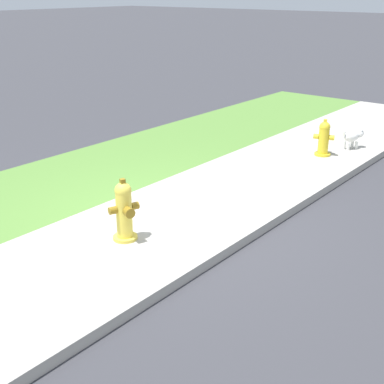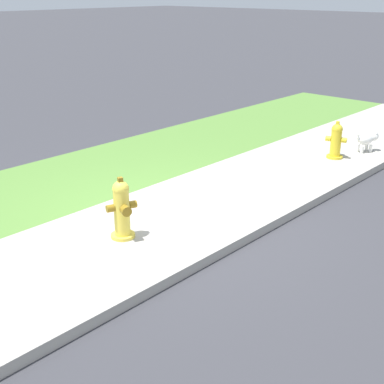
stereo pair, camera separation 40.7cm
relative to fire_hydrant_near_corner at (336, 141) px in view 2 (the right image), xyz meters
name	(u,v)px [view 2 (the right image)]	position (x,y,z in m)	size (l,w,h in m)	color
ground_plane	(167,219)	(-3.89, 0.32, -0.32)	(120.00, 120.00, 0.00)	#38383D
sidewalk_pavement	(167,219)	(-3.89, 0.32, -0.31)	(18.00, 2.10, 0.01)	#ADA89E
grass_verge	(66,180)	(-3.89, 2.55, -0.31)	(18.00, 2.37, 0.01)	#568438
street_curb	(236,241)	(-3.89, -0.82, -0.26)	(18.00, 0.16, 0.12)	#ADA89E
fire_hydrant_near_corner	(336,141)	(0.00, 0.00, 0.00)	(0.34, 0.37, 0.67)	yellow
fire_hydrant_across_street	(122,209)	(-4.64, 0.32, 0.06)	(0.38, 0.35, 0.77)	yellow
small_white_dog	(367,139)	(0.73, -0.24, -0.08)	(0.44, 0.31, 0.42)	white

